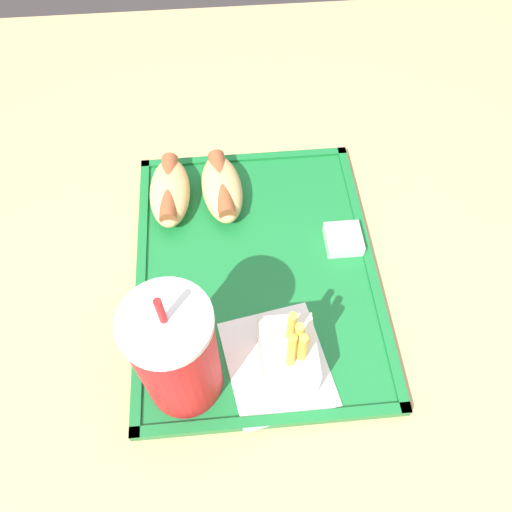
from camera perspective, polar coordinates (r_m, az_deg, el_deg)
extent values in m
plane|color=#383333|center=(1.33, 0.75, -19.93)|extent=(8.00, 8.00, 0.00)
cube|color=tan|center=(0.97, 1.00, -15.23)|extent=(1.30, 1.12, 0.73)
cube|color=#197233|center=(0.65, 0.00, -1.67)|extent=(0.40, 0.31, 0.01)
cube|color=#197233|center=(0.66, 12.75, -0.35)|extent=(0.40, 0.01, 0.00)
cube|color=#197233|center=(0.65, -13.02, -2.30)|extent=(0.40, 0.01, 0.00)
cube|color=#197233|center=(0.56, 1.82, -18.23)|extent=(0.01, 0.31, 0.00)
cube|color=#197233|center=(0.76, -1.32, 11.18)|extent=(0.01, 0.31, 0.00)
cube|color=white|center=(0.59, 2.48, -12.13)|extent=(0.15, 0.13, 0.00)
cylinder|color=red|center=(0.51, -8.99, -11.29)|extent=(0.08, 0.08, 0.15)
cylinder|color=silver|center=(0.44, -10.40, -7.43)|extent=(0.09, 0.09, 0.01)
cylinder|color=red|center=(0.42, -10.85, -6.19)|extent=(0.01, 0.01, 0.03)
ellipsoid|color=#DBB270|center=(0.70, -9.80, 7.22)|extent=(0.12, 0.06, 0.04)
cylinder|color=#9E512D|center=(0.69, -9.91, 7.72)|extent=(0.11, 0.02, 0.02)
ellipsoid|color=#DBB270|center=(0.69, -3.91, 7.71)|extent=(0.12, 0.07, 0.04)
cylinder|color=#9E512D|center=(0.69, -3.96, 8.22)|extent=(0.11, 0.03, 0.02)
cube|color=silver|center=(0.56, 3.62, -11.37)|extent=(0.07, 0.06, 0.06)
cylinder|color=gold|center=(0.53, 3.96, -8.68)|extent=(0.01, 0.01, 0.08)
cylinder|color=gold|center=(0.52, 5.11, -10.07)|extent=(0.01, 0.02, 0.09)
cylinder|color=gold|center=(0.52, 5.28, -11.16)|extent=(0.01, 0.01, 0.09)
cylinder|color=gold|center=(0.52, 5.17, -11.05)|extent=(0.02, 0.01, 0.09)
cylinder|color=gold|center=(0.52, 3.98, -11.74)|extent=(0.02, 0.01, 0.09)
cube|color=silver|center=(0.67, 9.94, 1.91)|extent=(0.05, 0.05, 0.02)
cube|color=white|center=(0.66, 10.05, 2.31)|extent=(0.04, 0.04, 0.00)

